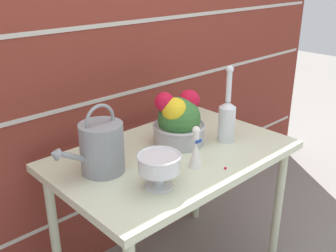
# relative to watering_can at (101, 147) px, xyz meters

# --- Properties ---
(brick_wall) EXTENTS (3.60, 0.08, 2.20)m
(brick_wall) POSITION_rel_watering_can_xyz_m (0.34, 0.38, 0.25)
(brick_wall) COLOR maroon
(brick_wall) RESTS_ON ground_plane
(patio_table) EXTENTS (1.10, 0.70, 0.74)m
(patio_table) POSITION_rel_watering_can_xyz_m (0.34, -0.07, -0.19)
(patio_table) COLOR beige
(patio_table) RESTS_ON ground_plane
(watering_can) EXTENTS (0.33, 0.18, 0.30)m
(watering_can) POSITION_rel_watering_can_xyz_m (0.00, 0.00, 0.00)
(watering_can) COLOR gray
(watering_can) RESTS_ON patio_table
(crystal_pedestal_bowl) EXTENTS (0.17, 0.17, 0.14)m
(crystal_pedestal_bowl) POSITION_rel_watering_can_xyz_m (0.09, -0.26, -0.02)
(crystal_pedestal_bowl) COLOR silver
(crystal_pedestal_bowl) RESTS_ON patio_table
(flower_planter) EXTENTS (0.26, 0.26, 0.26)m
(flower_planter) POSITION_rel_watering_can_xyz_m (0.43, -0.02, 0.00)
(flower_planter) COLOR #ADADB2
(flower_planter) RESTS_ON patio_table
(glass_decanter) EXTENTS (0.08, 0.08, 0.38)m
(glass_decanter) POSITION_rel_watering_can_xyz_m (0.62, -0.15, 0.01)
(glass_decanter) COLOR silver
(glass_decanter) RESTS_ON patio_table
(figurine_vase) EXTENTS (0.06, 0.06, 0.19)m
(figurine_vase) POSITION_rel_watering_can_xyz_m (0.31, -0.24, -0.04)
(figurine_vase) COLOR white
(figurine_vase) RESTS_ON patio_table
(fallen_petal) EXTENTS (0.01, 0.01, 0.01)m
(fallen_petal) POSITION_rel_watering_can_xyz_m (0.39, -0.34, -0.11)
(fallen_petal) COLOR red
(fallen_petal) RESTS_ON patio_table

